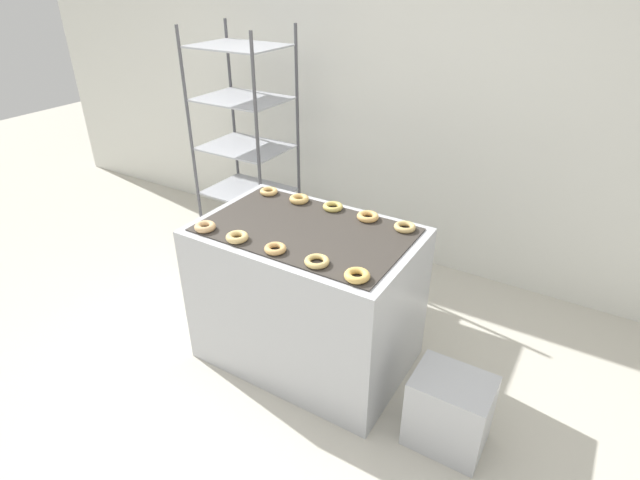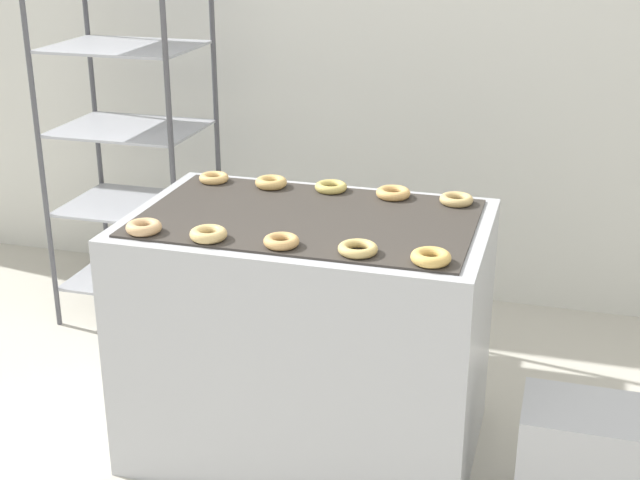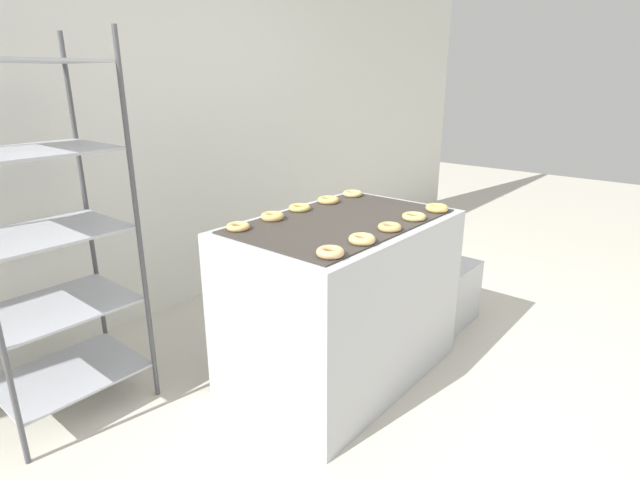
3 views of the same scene
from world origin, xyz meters
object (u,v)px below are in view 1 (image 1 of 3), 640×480
at_px(baking_rack_cart, 246,148).
at_px(donut_near_right, 317,261).
at_px(donut_near_leftmost, 205,227).
at_px(donut_near_rightmost, 357,275).
at_px(donut_far_rightmost, 405,227).
at_px(donut_far_right, 368,217).
at_px(fryer_machine, 307,296).
at_px(donut_near_left, 237,237).
at_px(donut_near_center, 275,249).
at_px(donut_far_center, 332,207).
at_px(donut_far_left, 299,199).
at_px(donut_far_leftmost, 269,191).
at_px(glaze_bin, 449,411).

distance_m(baking_rack_cart, donut_near_right, 1.77).
xyz_separation_m(donut_near_leftmost, donut_near_rightmost, (0.93, 0.00, -0.00)).
xyz_separation_m(donut_near_rightmost, donut_far_rightmost, (-0.00, 0.57, -0.00)).
distance_m(donut_far_right, donut_far_rightmost, 0.23).
bearing_deg(baking_rack_cart, donut_near_rightmost, -36.12).
distance_m(donut_near_rightmost, donut_far_right, 0.62).
relative_size(fryer_machine, donut_near_left, 10.21).
relative_size(baking_rack_cart, donut_near_center, 16.02).
relative_size(donut_near_left, donut_near_right, 0.97).
bearing_deg(donut_near_right, donut_far_center, 113.32).
distance_m(donut_far_left, donut_far_rightmost, 0.69).
distance_m(donut_near_center, donut_far_right, 0.62).
height_order(donut_near_left, donut_far_leftmost, donut_near_left).
relative_size(fryer_machine, donut_far_rightmost, 10.24).
distance_m(fryer_machine, baking_rack_cart, 1.48).
bearing_deg(donut_near_leftmost, donut_near_rightmost, 0.13).
bearing_deg(donut_far_right, fryer_machine, -129.60).
xyz_separation_m(glaze_bin, donut_near_left, (-1.20, -0.11, 0.70)).
relative_size(glaze_bin, donut_near_rightmost, 3.42).
relative_size(baking_rack_cart, donut_near_right, 14.69).
xyz_separation_m(fryer_machine, donut_far_center, (-0.00, 0.30, 0.46)).
relative_size(donut_far_left, donut_far_center, 1.00).
height_order(fryer_machine, donut_far_leftmost, donut_far_leftmost).
xyz_separation_m(donut_far_leftmost, donut_far_rightmost, (0.92, -0.00, 0.00)).
height_order(donut_near_left, donut_near_right, donut_near_left).
xyz_separation_m(donut_near_rightmost, donut_far_right, (-0.23, 0.57, -0.00)).
bearing_deg(donut_far_left, baking_rack_cart, 146.57).
distance_m(baking_rack_cart, donut_near_leftmost, 1.32).
distance_m(donut_near_left, donut_near_rightmost, 0.71).
bearing_deg(donut_near_left, donut_far_center, 68.16).
bearing_deg(fryer_machine, donut_near_right, -48.79).
relative_size(donut_near_left, donut_far_center, 1.00).
bearing_deg(donut_far_rightmost, donut_near_leftmost, -148.53).
height_order(donut_far_leftmost, donut_far_rightmost, same).
bearing_deg(glaze_bin, donut_far_left, 158.81).
distance_m(fryer_machine, donut_far_rightmost, 0.71).
bearing_deg(donut_far_rightmost, fryer_machine, -149.15).
bearing_deg(donut_near_left, donut_far_right, 50.43).
xyz_separation_m(glaze_bin, donut_far_left, (-1.19, 0.46, 0.70)).
bearing_deg(donut_far_left, donut_near_left, -91.28).
height_order(glaze_bin, donut_near_center, donut_near_center).
bearing_deg(donut_far_left, donut_near_right, -49.78).
height_order(baking_rack_cart, donut_near_leftmost, baking_rack_cart).
height_order(donut_near_left, donut_far_left, same).
distance_m(donut_near_rightmost, donut_far_left, 0.90).
bearing_deg(donut_near_right, fryer_machine, 131.21).
relative_size(donut_far_leftmost, donut_far_rightmost, 0.94).
height_order(donut_near_right, donut_far_right, donut_far_right).
bearing_deg(donut_far_right, donut_near_rightmost, -67.99).
bearing_deg(donut_far_leftmost, donut_far_right, 0.33).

